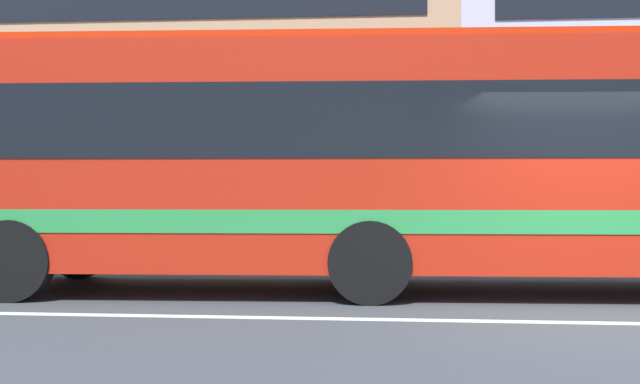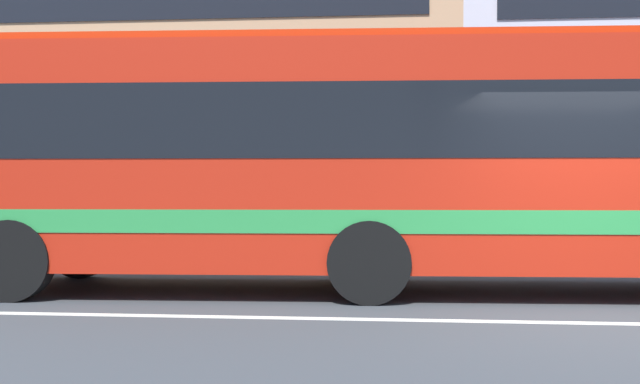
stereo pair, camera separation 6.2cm
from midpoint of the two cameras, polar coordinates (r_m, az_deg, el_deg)
name	(u,v)px [view 1 (the left image)]	position (r m, az deg, el deg)	size (l,w,h in m)	color
ground_plane	(617,324)	(8.37, 21.46, -9.29)	(160.00, 160.00, 0.00)	#3C4146
lane_centre_line	(617,323)	(8.37, 21.46, -9.26)	(60.00, 0.16, 0.01)	silver
apartment_block_left	(121,48)	(25.21, -14.95, 10.57)	(20.53, 9.91, 11.55)	tan
transit_bus	(426,155)	(10.10, 7.87, 2.81)	(12.34, 3.00, 3.30)	red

